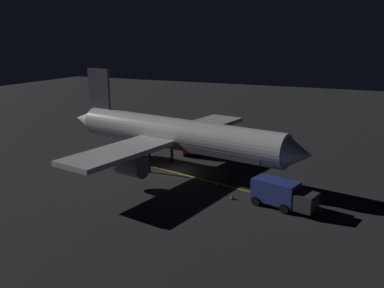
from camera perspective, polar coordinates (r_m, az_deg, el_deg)
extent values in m
cube|color=#282829|center=(48.14, -2.17, -3.89)|extent=(180.00, 180.00, 0.20)
cube|color=gold|center=(45.23, 1.52, -5.00)|extent=(6.58, 26.27, 0.01)
cylinder|color=white|center=(46.88, -2.22, 1.42)|extent=(8.26, 26.99, 3.62)
cube|color=#4C4C56|center=(47.12, -2.21, 0.24)|extent=(7.38, 23.00, 0.65)
cone|color=white|center=(40.17, 14.54, -1.33)|extent=(4.00, 3.48, 3.55)
cone|color=white|center=(56.98, -14.42, 3.36)|extent=(3.97, 4.85, 3.26)
cube|color=#4C4C56|center=(54.36, -12.87, 7.58)|extent=(0.99, 3.61, 5.09)
cube|color=white|center=(54.19, 1.75, 2.66)|extent=(13.11, 6.91, 0.50)
cylinder|color=slate|center=(53.36, 2.46, 0.92)|extent=(2.63, 3.52, 2.10)
cube|color=white|center=(41.99, -10.28, -1.16)|extent=(13.11, 6.91, 0.50)
cylinder|color=slate|center=(42.01, -8.43, -3.07)|extent=(2.63, 3.52, 2.10)
cylinder|color=black|center=(43.89, 5.55, -3.85)|extent=(0.42, 0.42, 2.67)
cylinder|color=black|center=(50.72, -2.83, -1.23)|extent=(0.42, 0.42, 2.67)
cylinder|color=black|center=(47.49, -6.02, -2.41)|extent=(0.42, 0.42, 2.67)
cube|color=navy|center=(38.70, 11.59, -6.44)|extent=(3.04, 4.52, 2.08)
cube|color=#38383D|center=(37.67, 15.61, -7.77)|extent=(2.37, 2.23, 1.50)
cylinder|color=black|center=(38.51, 13.44, -8.33)|extent=(2.46, 1.44, 0.90)
cylinder|color=black|center=(39.70, 9.65, -7.41)|extent=(2.46, 1.44, 0.90)
cube|color=maroon|center=(55.05, 0.14, 0.30)|extent=(5.10, 3.59, 2.19)
cube|color=#38383D|center=(58.26, 0.37, 0.76)|extent=(2.38, 2.50, 1.50)
cylinder|color=black|center=(56.90, 0.26, -0.36)|extent=(1.65, 2.48, 0.90)
cylinder|color=black|center=(53.77, 0.02, -1.27)|extent=(1.65, 2.48, 0.90)
cylinder|color=black|center=(41.01, 9.89, -6.72)|extent=(0.32, 0.32, 0.85)
cylinder|color=orange|center=(40.75, 9.93, -5.73)|extent=(0.40, 0.40, 0.65)
sphere|color=tan|center=(40.60, 9.96, -5.15)|extent=(0.24, 0.24, 0.24)
cone|color=#EA590F|center=(40.08, 5.59, -7.31)|extent=(0.36, 0.36, 0.55)
cube|color=black|center=(40.18, 5.58, -7.65)|extent=(0.50, 0.50, 0.03)
cone|color=#EA590F|center=(43.16, 9.45, -5.81)|extent=(0.36, 0.36, 0.55)
cube|color=black|center=(43.25, 9.43, -6.13)|extent=(0.50, 0.50, 0.03)
cone|color=#EA590F|center=(43.10, 3.49, -5.65)|extent=(0.36, 0.36, 0.55)
cube|color=black|center=(43.20, 3.48, -5.98)|extent=(0.50, 0.50, 0.03)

